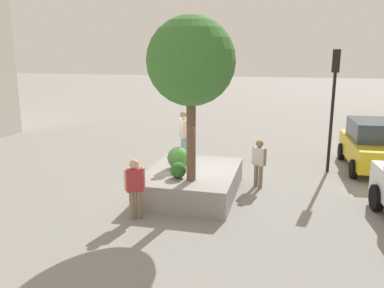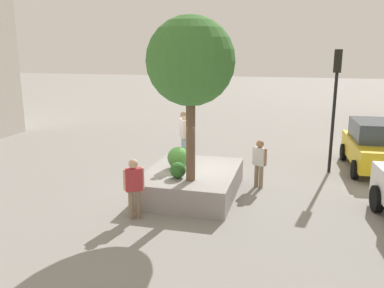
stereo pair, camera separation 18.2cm
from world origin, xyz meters
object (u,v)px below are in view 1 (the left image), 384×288
Objects in this scene: skateboard at (184,161)px; traffic_light_median at (334,90)px; pedestrian_crossing at (259,160)px; plaza_tree at (191,62)px; bystander_watching at (135,185)px; skateboarder at (184,133)px; sedan_parked at (371,145)px; planter_ledge at (192,182)px.

traffic_light_median is (-2.89, 5.14, 2.34)m from skateboard.
pedestrian_crossing is at bearing 98.55° from skateboard.
traffic_light_median is at bearing 136.56° from plaza_tree.
traffic_light_median reaches higher than bystander_watching.
skateboarder is 7.81m from sedan_parked.
pedestrian_crossing is (-0.39, 2.60, -0.93)m from skateboarder.
sedan_parked is (-5.49, 6.11, -3.38)m from plaza_tree.
plaza_tree is 4.46m from pedestrian_crossing.
pedestrian_crossing is (-2.18, 1.90, -3.40)m from plaza_tree.
plaza_tree is at bearing -48.06° from sedan_parked.
pedestrian_crossing is 4.78m from bystander_watching.
plaza_tree is at bearing 21.41° from skateboard.
pedestrian_crossing is at bearing -45.45° from traffic_light_median.
plaza_tree reaches higher than traffic_light_median.
skateboarder is (-1.79, -0.70, -2.47)m from plaza_tree.
sedan_parked is at bearing 128.12° from pedestrian_crossing.
plaza_tree is at bearing -40.96° from pedestrian_crossing.
traffic_light_median reaches higher than pedestrian_crossing.
sedan_parked is at bearing 118.50° from skateboard.
plaza_tree is 3.13m from skateboarder.
skateboarder is 1.04× the size of pedestrian_crossing.
traffic_light_median reaches higher than planter_ledge.
bystander_watching is (2.35, -1.08, 0.61)m from planter_ledge.
skateboarder is (-0.81, -0.49, 1.50)m from planter_ledge.
skateboard is 0.47× the size of pedestrian_crossing.
planter_ledge is 4.78× the size of skateboard.
traffic_light_median reaches higher than skateboarder.
skateboarder is 3.34m from bystander_watching.
plaza_tree reaches higher than sedan_parked.
pedestrian_crossing is 0.96× the size of bystander_watching.
bystander_watching is at bearing -24.72° from planter_ledge.
skateboarder is 1.00× the size of bystander_watching.
traffic_light_median is 2.69× the size of bystander_watching.
plaza_tree reaches higher than pedestrian_crossing.
skateboarder reaches higher than skateboard.
plaza_tree is at bearing 136.72° from bystander_watching.
bystander_watching reaches higher than skateboard.
planter_ledge is at bearing -167.87° from plaza_tree.
skateboard is 2.63m from pedestrian_crossing.
planter_ledge is 6.57m from traffic_light_median.
plaza_tree is 2.77× the size of bystander_watching.
sedan_parked reaches higher than bystander_watching.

